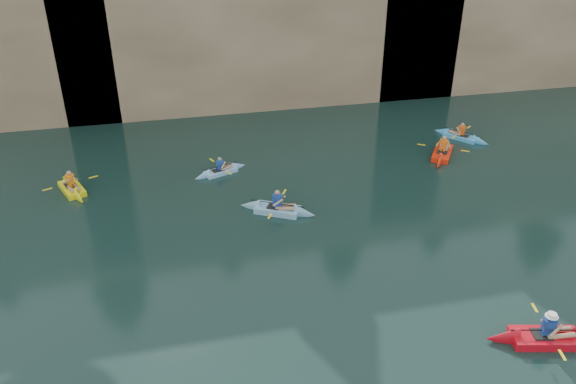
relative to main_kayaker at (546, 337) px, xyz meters
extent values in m
plane|color=black|center=(-6.00, 0.09, -0.18)|extent=(160.00, 160.00, 0.00)
cube|color=tan|center=(-4.00, 22.69, 5.52)|extent=(24.00, 2.40, 11.40)
cube|color=tan|center=(16.00, 22.69, 4.74)|extent=(26.00, 2.40, 9.84)
cube|color=black|center=(-10.00, 22.04, 1.42)|extent=(3.50, 1.00, 3.20)
cube|color=black|center=(4.00, 22.04, 2.07)|extent=(5.00, 1.00, 4.50)
cube|color=red|center=(0.00, 0.00, -0.02)|extent=(2.93, 1.48, 0.32)
cone|color=red|center=(-1.29, 0.30, -0.02)|extent=(1.15, 1.04, 0.84)
cube|color=black|center=(-0.15, 0.03, 0.11)|extent=(0.65, 0.63, 0.04)
cube|color=navy|center=(0.00, 0.00, 0.42)|extent=(0.41, 0.31, 0.53)
sphere|color=tan|center=(0.00, 0.00, 0.80)|extent=(0.22, 0.22, 0.22)
cylinder|color=black|center=(0.00, 0.00, 0.28)|extent=(2.19, 0.54, 0.04)
cube|color=yellow|center=(0.23, 0.99, 0.28)|extent=(0.17, 0.43, 0.02)
cube|color=yellow|center=(-0.23, -0.99, 0.28)|extent=(0.17, 0.43, 0.02)
cylinder|color=white|center=(0.00, 0.00, 0.84)|extent=(0.38, 0.38, 0.11)
cube|color=#7DB0D1|center=(-6.29, 9.38, -0.03)|extent=(2.64, 1.95, 0.29)
cone|color=#7DB0D1|center=(-5.23, 8.80, -0.03)|extent=(1.17, 1.13, 0.79)
cone|color=#7DB0D1|center=(-7.35, 9.95, -0.03)|extent=(1.17, 1.13, 0.79)
cube|color=black|center=(-6.42, 9.45, 0.08)|extent=(0.72, 0.70, 0.04)
cube|color=navy|center=(-6.29, 9.38, 0.39)|extent=(0.43, 0.38, 0.53)
sphere|color=tan|center=(-6.29, 9.38, 0.77)|extent=(0.22, 0.22, 0.22)
cylinder|color=black|center=(-6.29, 9.38, 0.25)|extent=(2.07, 1.15, 0.04)
cube|color=yellow|center=(-5.78, 10.32, 0.25)|extent=(0.27, 0.41, 0.02)
cube|color=yellow|center=(-6.80, 8.44, 0.25)|extent=(0.27, 0.41, 0.02)
cube|color=red|center=(3.17, 13.09, -0.03)|extent=(2.27, 2.80, 0.30)
cone|color=red|center=(3.91, 14.18, -0.03)|extent=(1.23, 1.27, 0.81)
cone|color=red|center=(2.43, 11.99, -0.03)|extent=(1.23, 1.27, 0.81)
cube|color=black|center=(3.08, 12.96, 0.09)|extent=(0.73, 0.74, 0.04)
cube|color=orange|center=(3.17, 13.09, 0.40)|extent=(0.40, 0.44, 0.54)
sphere|color=tan|center=(3.17, 13.09, 0.79)|extent=(0.23, 0.23, 0.23)
cylinder|color=black|center=(3.17, 13.09, 0.26)|extent=(1.37, 2.00, 0.04)
cube|color=yellow|center=(2.26, 13.70, 0.26)|extent=(0.39, 0.30, 0.02)
cube|color=yellow|center=(4.08, 12.47, 0.26)|extent=(0.39, 0.30, 0.02)
cube|color=yellow|center=(-14.97, 13.32, -0.04)|extent=(1.65, 2.50, 0.28)
cone|color=yellow|center=(-14.54, 12.28, -0.04)|extent=(1.03, 1.07, 0.76)
cone|color=yellow|center=(-15.41, 14.35, -0.04)|extent=(1.03, 1.07, 0.76)
cube|color=black|center=(-15.03, 13.46, 0.07)|extent=(0.65, 0.69, 0.04)
cube|color=orange|center=(-14.97, 13.32, 0.37)|extent=(0.34, 0.41, 0.51)
sphere|color=tan|center=(-14.97, 13.32, 0.74)|extent=(0.21, 0.21, 0.21)
cylinder|color=black|center=(-14.97, 13.32, 0.24)|extent=(0.91, 2.10, 0.04)
cube|color=yellow|center=(-14.02, 13.72, 0.24)|extent=(0.42, 0.24, 0.02)
cube|color=yellow|center=(-15.92, 12.92, 0.24)|extent=(0.42, 0.24, 0.02)
cube|color=#90C1F2|center=(-8.19, 13.62, -0.06)|extent=(2.23, 1.41, 0.23)
cone|color=#90C1F2|center=(-7.26, 13.99, -0.06)|extent=(0.94, 0.87, 0.64)
cone|color=#90C1F2|center=(-9.13, 13.25, -0.06)|extent=(0.94, 0.87, 0.64)
cube|color=black|center=(-8.33, 13.57, 0.02)|extent=(0.66, 0.57, 0.04)
cube|color=#1C3F9A|center=(-8.19, 13.62, 0.27)|extent=(0.34, 0.28, 0.43)
sphere|color=tan|center=(-8.19, 13.62, 0.58)|extent=(0.18, 0.18, 0.18)
cylinder|color=black|center=(-8.19, 13.62, 0.19)|extent=(1.77, 0.73, 0.04)
cube|color=yellow|center=(-8.50, 14.41, 0.19)|extent=(0.23, 0.42, 0.02)
cube|color=yellow|center=(-7.88, 12.84, 0.19)|extent=(0.23, 0.42, 0.02)
cube|color=#47ADF1|center=(5.17, 14.89, -0.05)|extent=(2.05, 2.41, 0.25)
cone|color=#47ADF1|center=(4.48, 15.82, -0.05)|extent=(1.07, 1.11, 0.69)
cone|color=#47ADF1|center=(5.87, 13.96, -0.05)|extent=(1.07, 1.11, 0.69)
cube|color=black|center=(5.26, 14.77, 0.04)|extent=(0.67, 0.70, 0.04)
cube|color=#FF5515|center=(5.17, 14.89, 0.31)|extent=(0.35, 0.37, 0.46)
sphere|color=tan|center=(5.17, 14.89, 0.64)|extent=(0.19, 0.19, 0.19)
cylinder|color=black|center=(5.17, 14.89, 0.21)|extent=(1.25, 1.65, 0.04)
cube|color=yellow|center=(4.44, 14.34, 0.21)|extent=(0.38, 0.32, 0.02)
cube|color=yellow|center=(5.91, 15.44, 0.21)|extent=(0.38, 0.32, 0.02)
camera|label=1|loc=(-10.47, -10.70, 11.94)|focal=35.00mm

